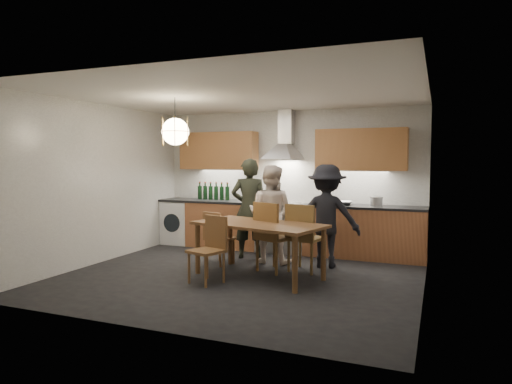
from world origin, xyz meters
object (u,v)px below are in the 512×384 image
at_px(person_mid, 270,214).
at_px(wine_bottles, 213,191).
at_px(person_right, 327,216).
at_px(mixing_bowl, 345,203).
at_px(chair_back_left, 216,235).
at_px(person_left, 249,209).
at_px(stock_pot, 376,202).
at_px(chair_front, 211,244).
at_px(dining_table, 259,229).

bearing_deg(person_mid, wine_bottles, -31.24).
xyz_separation_m(person_mid, person_right, (0.92, 0.04, 0.01)).
bearing_deg(person_right, mixing_bowl, -104.61).
xyz_separation_m(chair_back_left, person_left, (0.29, 0.68, 0.36)).
relative_size(person_right, stock_pot, 7.59).
distance_m(person_left, wine_bottles, 1.43).
bearing_deg(mixing_bowl, person_mid, -139.13).
height_order(chair_front, stock_pot, stock_pot).
bearing_deg(mixing_bowl, chair_back_left, -141.78).
xyz_separation_m(chair_back_left, mixing_bowl, (1.78, 1.40, 0.45)).
height_order(person_mid, mixing_bowl, person_mid).
height_order(person_right, stock_pot, person_right).
xyz_separation_m(dining_table, stock_pot, (1.40, 1.91, 0.28)).
height_order(dining_table, stock_pot, stock_pot).
bearing_deg(person_right, chair_back_left, 10.79).
xyz_separation_m(person_left, person_right, (1.37, -0.14, -0.05)).
bearing_deg(chair_front, chair_back_left, 131.81).
bearing_deg(person_mid, person_left, -19.73).
distance_m(person_right, wine_bottles, 2.71).
bearing_deg(person_left, chair_front, 75.94).
distance_m(person_left, person_mid, 0.49).
bearing_deg(stock_pot, mixing_bowl, -173.08).
xyz_separation_m(dining_table, chair_back_left, (-0.91, 0.45, -0.20)).
bearing_deg(dining_table, chair_back_left, 168.16).
xyz_separation_m(chair_back_left, person_right, (1.66, 0.54, 0.32)).
bearing_deg(person_mid, chair_front, 78.62).
xyz_separation_m(person_right, wine_bottles, (-2.50, 1.00, 0.26)).
bearing_deg(mixing_bowl, chair_front, -120.52).
distance_m(person_right, mixing_bowl, 0.88).
bearing_deg(mixing_bowl, dining_table, -115.24).
bearing_deg(stock_pot, person_mid, -148.43).
bearing_deg(wine_bottles, mixing_bowl, -2.95).
bearing_deg(person_right, wine_bottles, -28.81).
height_order(mixing_bowl, wine_bottles, wine_bottles).
relative_size(person_left, wine_bottles, 2.47).
xyz_separation_m(person_left, wine_bottles, (-1.13, 0.85, 0.22)).
bearing_deg(stock_pot, chair_back_left, -147.59).
relative_size(chair_front, stock_pot, 4.29).
bearing_deg(stock_pot, person_left, -158.76).
relative_size(dining_table, chair_back_left, 2.36).
height_order(mixing_bowl, stock_pot, stock_pot).
relative_size(person_right, mixing_bowl, 5.48).
bearing_deg(chair_back_left, person_right, -145.23).
height_order(chair_front, person_mid, person_mid).
bearing_deg(person_left, person_mid, 140.50).
height_order(dining_table, person_right, person_right).
relative_size(chair_back_left, person_left, 0.50).
distance_m(dining_table, chair_front, 0.73).
xyz_separation_m(dining_table, person_left, (-0.62, 1.13, 0.16)).
height_order(chair_back_left, person_left, person_left).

